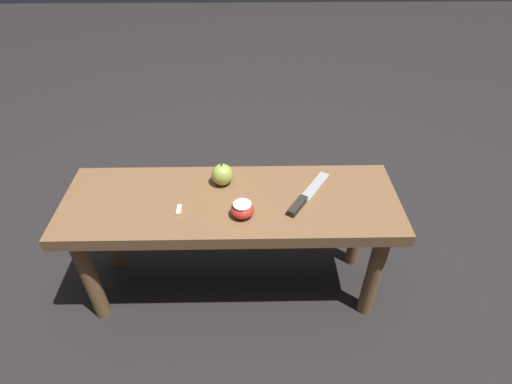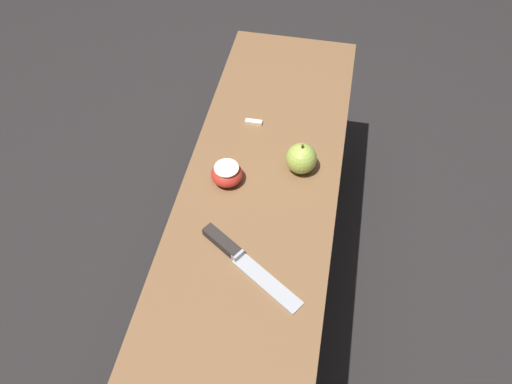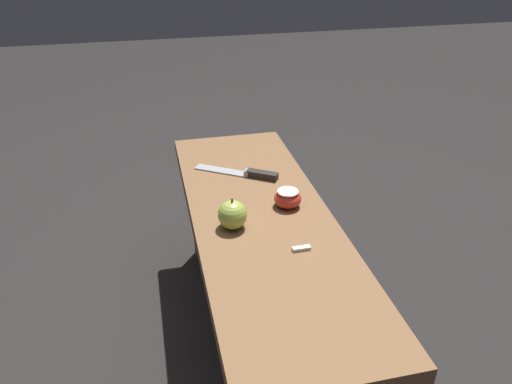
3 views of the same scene
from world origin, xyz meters
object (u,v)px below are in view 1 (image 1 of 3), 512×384
Objects in this scene: wooden_bench at (232,215)px; apple_whole at (222,175)px; knife at (303,199)px; apple_cut at (242,209)px.

apple_whole is (0.03, -0.08, 0.10)m from wooden_bench.
knife is at bearing 159.63° from apple_whole.
apple_cut is (-0.04, 0.07, 0.09)m from wooden_bench.
apple_whole is at bearing 102.47° from knife.
apple_cut is (-0.07, 0.15, -0.01)m from apple_whole.
apple_whole is (0.25, -0.09, 0.03)m from knife.
knife is 2.86× the size of apple_whole.
wooden_bench is at bearing 119.47° from knife.
knife is at bearing -161.72° from apple_cut.
apple_cut reaches higher than wooden_bench.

